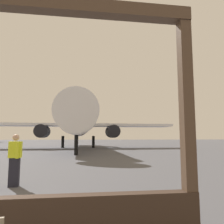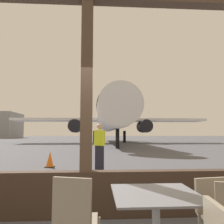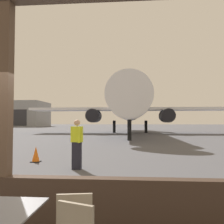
# 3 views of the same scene
# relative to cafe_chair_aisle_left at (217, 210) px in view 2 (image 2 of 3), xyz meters

# --- Properties ---
(ground_plane) EXTENTS (220.00, 220.00, 0.00)m
(ground_plane) POSITION_rel_cafe_chair_aisle_left_xyz_m (-1.54, 41.33, -0.52)
(ground_plane) COLOR #4C4C51
(window_frame) EXTENTS (8.77, 0.24, 3.98)m
(window_frame) POSITION_rel_cafe_chair_aisle_left_xyz_m (-1.54, 1.33, 0.82)
(window_frame) COLOR #38281E
(window_frame) RESTS_ON ground
(cafe_chair_aisle_left) EXTENTS (0.44, 0.44, 0.85)m
(cafe_chair_aisle_left) POSITION_rel_cafe_chair_aisle_left_xyz_m (0.00, 0.00, 0.00)
(cafe_chair_aisle_left) COLOR gray
(cafe_chair_aisle_left) RESTS_ON ground
(cafe_chair_aisle_right) EXTENTS (0.48, 0.48, 0.94)m
(cafe_chair_aisle_right) POSITION_rel_cafe_chair_aisle_left_xyz_m (-1.56, -0.16, 0.04)
(cafe_chair_aisle_right) COLOR gray
(cafe_chair_aisle_right) RESTS_ON ground
(airplane) EXTENTS (29.10, 31.70, 10.78)m
(airplane) POSITION_rel_cafe_chair_aisle_left_xyz_m (0.49, 30.64, 3.29)
(airplane) COLOR silver
(airplane) RESTS_ON ground
(ground_crew_worker) EXTENTS (0.40, 0.51, 1.74)m
(ground_crew_worker) POSITION_rel_cafe_chair_aisle_left_xyz_m (-1.28, 5.65, 0.39)
(ground_crew_worker) COLOR black
(ground_crew_worker) RESTS_ON ground
(traffic_cone) EXTENTS (0.36, 0.36, 0.64)m
(traffic_cone) POSITION_rel_cafe_chair_aisle_left_xyz_m (-3.32, 6.98, -0.21)
(traffic_cone) COLOR orange
(traffic_cone) RESTS_ON ground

